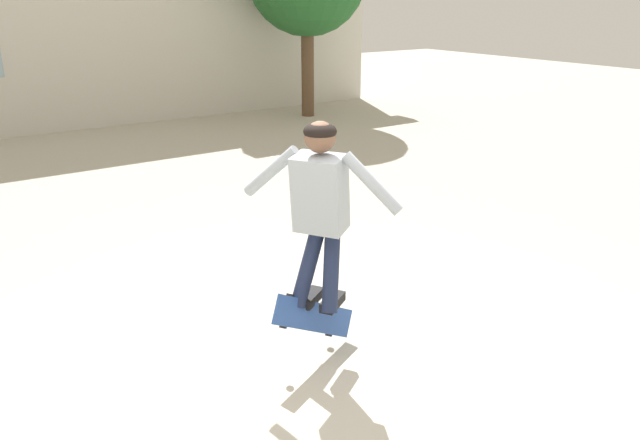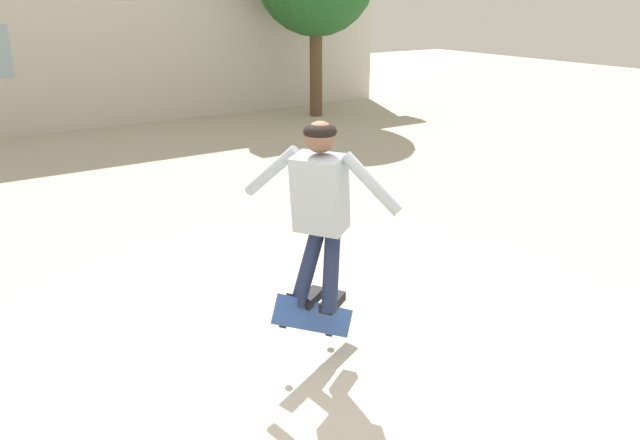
# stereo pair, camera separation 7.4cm
# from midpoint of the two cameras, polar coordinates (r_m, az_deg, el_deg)

# --- Properties ---
(ground_plane) EXTENTS (40.00, 40.00, 0.00)m
(ground_plane) POSITION_cam_midpoint_polar(r_m,az_deg,el_deg) (4.24, 0.14, -15.90)
(ground_plane) COLOR beige
(building_backdrop) EXTENTS (16.53, 0.52, 4.57)m
(building_backdrop) POSITION_cam_midpoint_polar(r_m,az_deg,el_deg) (12.91, -26.60, 15.23)
(building_backdrop) COLOR beige
(building_backdrop) RESTS_ON ground_plane
(skater) EXTENTS (0.68, 1.02, 1.33)m
(skater) POSITION_cam_midpoint_polar(r_m,az_deg,el_deg) (4.20, -0.50, 1.74)
(skater) COLOR #9EA8B2
(skateboard_flipping) EXTENTS (0.78, 0.20, 0.55)m
(skateboard_flipping) POSITION_cam_midpoint_polar(r_m,az_deg,el_deg) (4.54, -1.02, -8.83)
(skateboard_flipping) COLOR #2D519E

